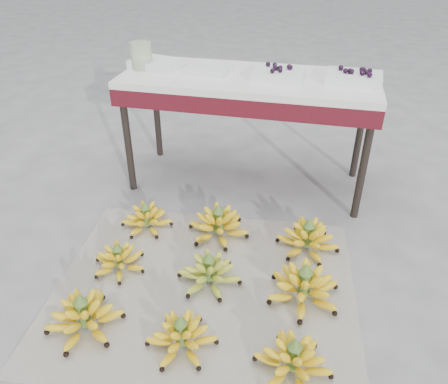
% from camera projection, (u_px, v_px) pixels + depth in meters
% --- Properties ---
extents(ground, '(60.00, 60.00, 0.00)m').
position_uv_depth(ground, '(211.00, 299.00, 1.79)').
color(ground, slate).
rests_on(ground, ground).
extents(newspaper_mat, '(1.34, 1.16, 0.01)m').
position_uv_depth(newspaper_mat, '(205.00, 288.00, 1.84)').
color(newspaper_mat, white).
rests_on(newspaper_mat, ground).
extents(bunch_front_left, '(0.33, 0.33, 0.17)m').
position_uv_depth(bunch_front_left, '(84.00, 317.00, 1.63)').
color(bunch_front_left, yellow).
rests_on(bunch_front_left, newspaper_mat).
extents(bunch_front_center, '(0.26, 0.26, 0.16)m').
position_uv_depth(bunch_front_center, '(182.00, 336.00, 1.56)').
color(bunch_front_center, yellow).
rests_on(bunch_front_center, newspaper_mat).
extents(bunch_front_right, '(0.33, 0.33, 0.16)m').
position_uv_depth(bunch_front_right, '(293.00, 360.00, 1.47)').
color(bunch_front_right, yellow).
rests_on(bunch_front_right, newspaper_mat).
extents(bunch_mid_left, '(0.27, 0.27, 0.14)m').
position_uv_depth(bunch_mid_left, '(119.00, 260.00, 1.92)').
color(bunch_mid_left, yellow).
rests_on(bunch_mid_left, newspaper_mat).
extents(bunch_mid_center, '(0.31, 0.31, 0.16)m').
position_uv_depth(bunch_mid_center, '(209.00, 272.00, 1.84)').
color(bunch_mid_center, olive).
rests_on(bunch_mid_center, newspaper_mat).
extents(bunch_mid_right, '(0.33, 0.33, 0.18)m').
position_uv_depth(bunch_mid_right, '(304.00, 287.00, 1.76)').
color(bunch_mid_right, yellow).
rests_on(bunch_mid_right, newspaper_mat).
extents(bunch_back_left, '(0.26, 0.26, 0.15)m').
position_uv_depth(bunch_back_left, '(146.00, 219.00, 2.17)').
color(bunch_back_left, yellow).
rests_on(bunch_back_left, newspaper_mat).
extents(bunch_back_center, '(0.36, 0.36, 0.18)m').
position_uv_depth(bunch_back_center, '(218.00, 225.00, 2.12)').
color(bunch_back_center, yellow).
rests_on(bunch_back_center, newspaper_mat).
extents(bunch_back_right, '(0.32, 0.32, 0.17)m').
position_uv_depth(bunch_back_right, '(308.00, 239.00, 2.03)').
color(bunch_back_right, yellow).
rests_on(bunch_back_right, newspaper_mat).
extents(vendor_table, '(1.33, 0.53, 0.64)m').
position_uv_depth(vendor_table, '(249.00, 89.00, 2.30)').
color(vendor_table, black).
rests_on(vendor_table, ground).
extents(tray_far_left, '(0.29, 0.24, 0.04)m').
position_uv_depth(tray_far_left, '(156.00, 63.00, 2.38)').
color(tray_far_left, silver).
rests_on(tray_far_left, vendor_table).
extents(tray_left, '(0.24, 0.19, 0.04)m').
position_uv_depth(tray_left, '(209.00, 69.00, 2.30)').
color(tray_left, silver).
rests_on(tray_left, vendor_table).
extents(tray_right, '(0.27, 0.20, 0.07)m').
position_uv_depth(tray_right, '(279.00, 74.00, 2.21)').
color(tray_right, silver).
rests_on(tray_right, vendor_table).
extents(tray_far_right, '(0.28, 0.21, 0.07)m').
position_uv_depth(tray_far_right, '(354.00, 77.00, 2.16)').
color(tray_far_right, silver).
rests_on(tray_far_right, vendor_table).
extents(glass_jar, '(0.13, 0.13, 0.14)m').
position_uv_depth(glass_jar, '(142.00, 56.00, 2.33)').
color(glass_jar, '#DCF6C3').
rests_on(glass_jar, vendor_table).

